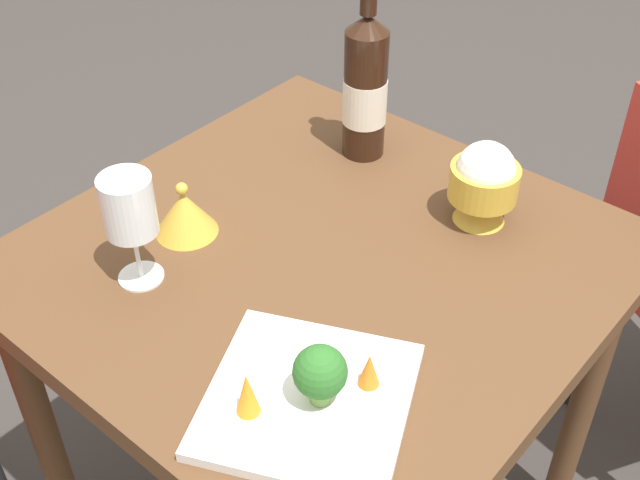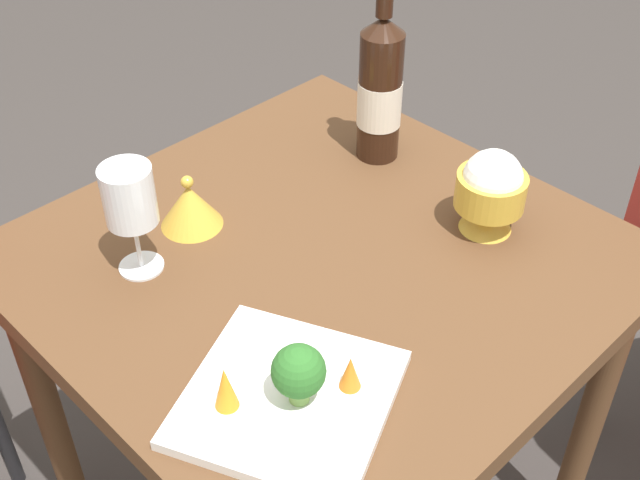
{
  "view_description": "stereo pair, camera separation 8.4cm",
  "coord_description": "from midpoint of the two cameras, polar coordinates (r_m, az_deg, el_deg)",
  "views": [
    {
      "loc": [
        -0.73,
        -0.62,
        1.55
      ],
      "look_at": [
        0.0,
        0.0,
        0.77
      ],
      "focal_mm": 45.99,
      "sensor_mm": 36.0,
      "label": 1
    },
    {
      "loc": [
        -0.67,
        -0.68,
        1.55
      ],
      "look_at": [
        0.0,
        0.0,
        0.77
      ],
      "focal_mm": 45.99,
      "sensor_mm": 36.0,
      "label": 2
    }
  ],
  "objects": [
    {
      "name": "dining_table",
      "position": [
        1.32,
        1.82,
        -4.27
      ],
      "size": [
        0.82,
        0.82,
        0.74
      ],
      "color": "brown",
      "rests_on": "ground_plane"
    },
    {
      "name": "serving_plate",
      "position": [
        1.05,
        0.09,
        -11.04
      ],
      "size": [
        0.33,
        0.33,
        0.02
      ],
      "rotation": [
        0.0,
        0.0,
        0.43
      ],
      "color": "white",
      "rests_on": "dining_table"
    },
    {
      "name": "carrot_garnish_left",
      "position": [
        1.01,
        -4.21,
        -10.28
      ],
      "size": [
        0.03,
        0.03,
        0.07
      ],
      "color": "orange",
      "rests_on": "serving_plate"
    },
    {
      "name": "wine_bottle",
      "position": [
        1.42,
        5.92,
        10.38
      ],
      "size": [
        0.08,
        0.08,
        0.33
      ],
      "color": "black",
      "rests_on": "dining_table"
    },
    {
      "name": "rice_bowl_lid",
      "position": [
        1.3,
        -7.23,
        2.37
      ],
      "size": [
        0.1,
        0.1,
        0.09
      ],
      "color": "gold",
      "rests_on": "dining_table"
    },
    {
      "name": "wine_glass",
      "position": [
        1.18,
        -11.17,
        2.81
      ],
      "size": [
        0.08,
        0.08,
        0.18
      ],
      "color": "white",
      "rests_on": "dining_table"
    },
    {
      "name": "rice_bowl",
      "position": [
        1.3,
        13.62,
        3.34
      ],
      "size": [
        0.11,
        0.11,
        0.14
      ],
      "color": "gold",
      "rests_on": "dining_table"
    },
    {
      "name": "carrot_garnish_right",
      "position": [
        1.03,
        4.47,
        -9.23
      ],
      "size": [
        0.03,
        0.03,
        0.05
      ],
      "color": "orange",
      "rests_on": "serving_plate"
    },
    {
      "name": "broccoli_floret",
      "position": [
        1.0,
        0.93,
        -9.26
      ],
      "size": [
        0.07,
        0.07,
        0.09
      ],
      "color": "#729E4C",
      "rests_on": "serving_plate"
    }
  ]
}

